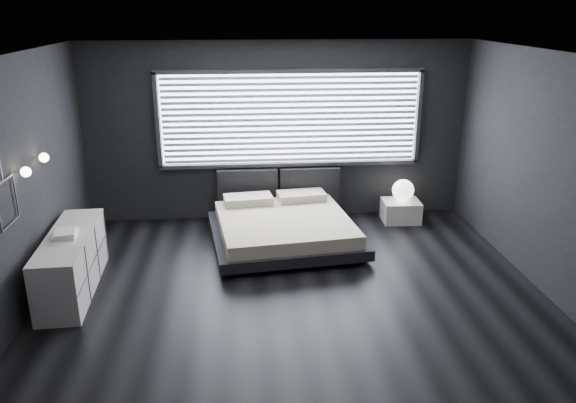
{
  "coord_description": "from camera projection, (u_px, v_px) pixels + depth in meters",
  "views": [
    {
      "loc": [
        -0.59,
        -5.92,
        3.27
      ],
      "look_at": [
        0.0,
        0.85,
        0.9
      ],
      "focal_mm": 35.0,
      "sensor_mm": 36.0,
      "label": 1
    }
  ],
  "objects": [
    {
      "name": "dresser",
      "position": [
        72.0,
        262.0,
        6.75
      ],
      "size": [
        0.59,
        1.81,
        0.72
      ],
      "color": "silver",
      "rests_on": "ground"
    },
    {
      "name": "sconce_near",
      "position": [
        26.0,
        172.0,
        5.98
      ],
      "size": [
        0.18,
        0.11,
        0.11
      ],
      "color": "silver",
      "rests_on": "ground"
    },
    {
      "name": "orb_lamp",
      "position": [
        403.0,
        190.0,
        8.9
      ],
      "size": [
        0.34,
        0.34,
        0.34
      ],
      "primitive_type": "sphere",
      "color": "white",
      "rests_on": "nightstand"
    },
    {
      "name": "wall_art_lower",
      "position": [
        7.0,
        202.0,
        5.71
      ],
      "size": [
        0.01,
        0.48,
        0.48
      ],
      "color": "#47474C",
      "rests_on": "ground"
    },
    {
      "name": "room",
      "position": [
        295.0,
        184.0,
        6.23
      ],
      "size": [
        6.04,
        6.0,
        2.8
      ],
      "color": "black",
      "rests_on": "ground"
    },
    {
      "name": "sconce_far",
      "position": [
        44.0,
        158.0,
        6.54
      ],
      "size": [
        0.18,
        0.11,
        0.11
      ],
      "color": "silver",
      "rests_on": "ground"
    },
    {
      "name": "headboard",
      "position": [
        279.0,
        184.0,
        8.99
      ],
      "size": [
        1.96,
        0.16,
        0.52
      ],
      "color": "black",
      "rests_on": "ground"
    },
    {
      "name": "bed",
      "position": [
        284.0,
        227.0,
        8.11
      ],
      "size": [
        2.27,
        2.19,
        0.53
      ],
      "color": "black",
      "rests_on": "ground"
    },
    {
      "name": "window",
      "position": [
        291.0,
        119.0,
        8.72
      ],
      "size": [
        4.14,
        0.09,
        1.52
      ],
      "color": "white",
      "rests_on": "ground"
    },
    {
      "name": "nightstand",
      "position": [
        401.0,
        211.0,
        8.99
      ],
      "size": [
        0.6,
        0.5,
        0.34
      ],
      "primitive_type": "cube",
      "rotation": [
        0.0,
        0.0,
        -0.04
      ],
      "color": "silver",
      "rests_on": "ground"
    },
    {
      "name": "book_stack",
      "position": [
        65.0,
        234.0,
        6.58
      ],
      "size": [
        0.29,
        0.37,
        0.07
      ],
      "color": "white",
      "rests_on": "dresser"
    }
  ]
}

